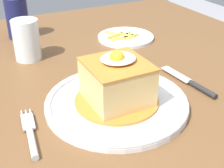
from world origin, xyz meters
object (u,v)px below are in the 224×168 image
Objects in this scene: fork at (31,136)px; soda_can at (17,18)px; knife at (195,85)px; side_plate_fries at (125,37)px; main_plate at (117,102)px; drinking_glass at (27,43)px.

soda_can is (0.09, 0.50, 0.06)m from fork.
fork is at bearing -178.06° from knife.
side_plate_fries is (0.28, -0.16, -0.06)m from soda_can.
main_plate is at bearing -121.98° from side_plate_fries.
main_plate is 0.18m from fork.
soda_can is 0.33m from side_plate_fries.
soda_can reaches higher than drinking_glass.
knife is 0.33m from side_plate_fries.
side_plate_fries is at bearing 58.02° from main_plate.
main_plate reaches higher than knife.
drinking_glass is at bearing -177.72° from side_plate_fries.
knife is 1.58× the size of drinking_glass.
drinking_glass is (-0.01, -0.17, -0.02)m from soda_can.
side_plate_fries is at bearing -29.32° from soda_can.
soda_can reaches higher than side_plate_fries.
drinking_glass is at bearing 108.09° from main_plate.
drinking_glass reaches higher than knife.
fork is 0.51m from soda_can.
main_plate is 0.49m from soda_can.
main_plate reaches higher than side_plate_fries.
main_plate is at bearing 176.42° from knife.
fork and knife have the same top height.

